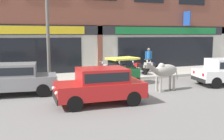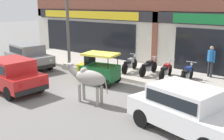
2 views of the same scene
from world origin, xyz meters
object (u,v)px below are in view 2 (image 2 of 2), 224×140
(car_0, at_px, (11,73))
(car_1, at_px, (186,108))
(pedestrian, at_px, (211,58))
(car_2, at_px, (28,55))
(motorcycle_2, at_px, (166,71))
(auto_rickshaw, at_px, (99,70))
(motorcycle_3, at_px, (187,74))
(motorcycle_1, at_px, (148,67))
(motorcycle_0, at_px, (130,64))
(utility_pole, at_px, (67,16))
(cow, at_px, (88,78))

(car_0, distance_m, car_1, 7.83)
(car_0, bearing_deg, pedestrian, 49.02)
(car_2, bearing_deg, motorcycle_2, 19.62)
(auto_rickshaw, xyz_separation_m, motorcycle_3, (3.47, 2.48, -0.11))
(car_1, xyz_separation_m, pedestrian, (-1.40, 6.19, 0.34))
(car_2, xyz_separation_m, motorcycle_1, (6.70, 2.84, -0.26))
(car_1, height_order, pedestrian, pedestrian)
(motorcycle_0, bearing_deg, utility_pole, -164.59)
(car_0, relative_size, utility_pole, 0.62)
(motorcycle_3, distance_m, utility_pole, 7.65)
(cow, xyz_separation_m, pedestrian, (2.65, 6.18, 0.15))
(cow, bearing_deg, motorcycle_3, 65.80)
(motorcycle_2, distance_m, pedestrian, 2.38)
(car_0, bearing_deg, motorcycle_2, 50.59)
(car_1, xyz_separation_m, car_2, (-10.83, 1.82, 0.00))
(pedestrian, bearing_deg, motorcycle_3, -110.19)
(motorcycle_1, bearing_deg, car_0, -122.09)
(car_1, relative_size, pedestrian, 2.38)
(utility_pole, bearing_deg, cow, -34.99)
(auto_rickshaw, height_order, motorcycle_1, auto_rickshaw)
(auto_rickshaw, distance_m, motorcycle_3, 4.27)
(auto_rickshaw, relative_size, motorcycle_3, 1.17)
(car_1, bearing_deg, car_2, 170.45)
(utility_pole, bearing_deg, auto_rickshaw, -20.38)
(motorcycle_0, relative_size, utility_pole, 0.30)
(cow, xyz_separation_m, motorcycle_0, (-1.23, 4.57, -0.45))
(motorcycle_2, bearing_deg, motorcycle_3, 3.36)
(car_0, relative_size, auto_rickshaw, 1.74)
(car_1, bearing_deg, car_0, -171.82)
(motorcycle_2, xyz_separation_m, motorcycle_3, (1.09, 0.06, 0.00))
(cow, relative_size, car_1, 0.56)
(cow, relative_size, motorcycle_3, 1.18)
(cow, relative_size, motorcycle_2, 1.19)
(motorcycle_2, bearing_deg, car_0, -129.41)
(motorcycle_1, xyz_separation_m, motorcycle_2, (1.06, -0.08, 0.00))
(motorcycle_3, bearing_deg, car_2, -162.27)
(pedestrian, bearing_deg, auto_rickshaw, -135.16)
(motorcycle_2, xyz_separation_m, pedestrian, (1.66, 1.60, 0.60))
(cow, bearing_deg, utility_pole, 145.01)
(motorcycle_3, relative_size, pedestrian, 1.13)
(car_0, bearing_deg, cow, 16.93)
(cow, relative_size, car_0, 0.58)
(car_0, xyz_separation_m, motorcycle_0, (2.47, 5.69, -0.26))
(car_0, distance_m, auto_rickshaw, 4.02)
(motorcycle_2, relative_size, motorcycle_3, 1.00)
(car_1, relative_size, auto_rickshaw, 1.80)
(car_1, distance_m, auto_rickshaw, 5.86)
(cow, xyz_separation_m, car_1, (4.06, -0.01, -0.19))
(car_2, height_order, auto_rickshaw, auto_rickshaw)
(cow, xyz_separation_m, utility_pole, (-5.03, 3.52, 2.13))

